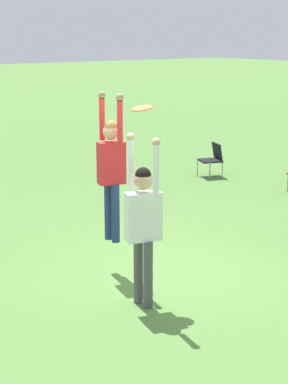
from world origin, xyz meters
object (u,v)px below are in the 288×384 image
object	(u,v)px
person_jumping	(111,164)
camping_chair_2	(213,157)
person_defending	(143,217)
frisbee	(142,108)

from	to	relation	value
person_jumping	camping_chair_2	xyz separation A→B (m)	(-3.72, 5.67, -1.13)
person_defending	frisbee	xyz separation A→B (m)	(-0.47, 0.35, 1.28)
person_jumping	frisbee	bearing A→B (deg)	-75.22
person_jumping	person_defending	bearing A→B (deg)	-90.00
camping_chair_2	frisbee	bearing A→B (deg)	150.80
person_jumping	camping_chair_2	bearing A→B (deg)	51.14
person_defending	camping_chair_2	bearing A→B (deg)	-122.97
camping_chair_2	person_jumping	bearing A→B (deg)	146.01
frisbee	camping_chair_2	distance (m)	7.51
frisbee	camping_chair_2	xyz separation A→B (m)	(-4.47, 5.71, -1.98)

